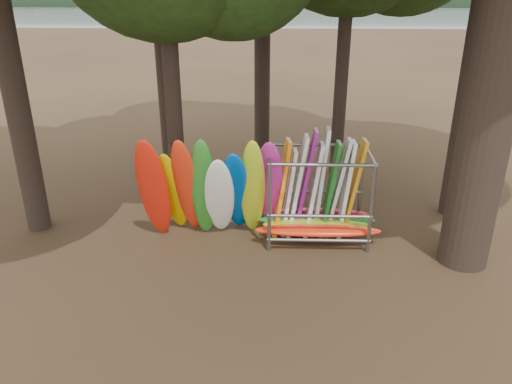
{
  "coord_description": "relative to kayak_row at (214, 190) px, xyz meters",
  "views": [
    {
      "loc": [
        0.49,
        -9.55,
        6.15
      ],
      "look_at": [
        0.15,
        1.5,
        1.4
      ],
      "focal_mm": 35.0,
      "sensor_mm": 36.0,
      "label": 1
    }
  ],
  "objects": [
    {
      "name": "ground",
      "position": [
        0.9,
        -1.72,
        -1.34
      ],
      "size": [
        120.0,
        120.0,
        0.0
      ],
      "primitive_type": "plane",
      "color": "#47331E",
      "rests_on": "ground"
    },
    {
      "name": "lake",
      "position": [
        0.9,
        58.28,
        -1.34
      ],
      "size": [
        160.0,
        160.0,
        0.0
      ],
      "primitive_type": "plane",
      "color": "gray",
      "rests_on": "ground"
    },
    {
      "name": "kayak_row",
      "position": [
        0.0,
        0.0,
        0.0
      ],
      "size": [
        3.65,
        1.87,
        2.97
      ],
      "color": "red",
      "rests_on": "ground"
    },
    {
      "name": "storage_rack",
      "position": [
        2.58,
        0.19,
        -0.27
      ],
      "size": [
        3.15,
        1.52,
        2.8
      ],
      "color": "slate",
      "rests_on": "ground"
    }
  ]
}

